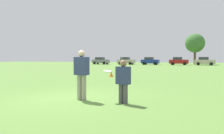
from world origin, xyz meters
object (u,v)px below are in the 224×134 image
at_px(parked_car_mid_left, 126,61).
at_px(parked_car_mid_right, 179,61).
at_px(traffic_cone, 111,74).
at_px(parked_car_near_left, 101,61).
at_px(player_defender, 123,79).
at_px(bystander_sideline_watcher, 121,61).
at_px(parked_car_near_right, 204,61).
at_px(parked_car_center, 150,61).
at_px(frisbee, 108,71).
at_px(player_thrower, 82,72).

bearing_deg(parked_car_mid_left, parked_car_mid_right, 4.83).
height_order(traffic_cone, parked_car_near_left, parked_car_near_left).
distance_m(player_defender, traffic_cone, 10.36).
xyz_separation_m(parked_car_mid_left, bystander_sideline_watcher, (0.20, -4.04, 0.03)).
bearing_deg(bystander_sideline_watcher, parked_car_near_right, 15.69).
distance_m(parked_car_mid_left, parked_car_near_right, 17.69).
bearing_deg(player_defender, bystander_sideline_watcher, 108.49).
bearing_deg(parked_car_near_right, parked_car_center, -179.36).
height_order(parked_car_mid_left, parked_car_center, same).
xyz_separation_m(parked_car_center, parked_car_mid_right, (6.49, 0.31, 0.00)).
bearing_deg(traffic_cone, player_defender, -66.76).
xyz_separation_m(frisbee, parked_car_mid_right, (-0.64, 44.65, -0.08)).
distance_m(parked_car_mid_left, bystander_sideline_watcher, 4.05).
bearing_deg(player_defender, parked_car_mid_left, 107.13).
bearing_deg(parked_car_near_right, bystander_sideline_watcher, -164.31).
height_order(parked_car_center, parked_car_near_right, same).
bearing_deg(frisbee, player_thrower, -170.04).
distance_m(player_defender, parked_car_mid_left, 45.83).
bearing_deg(frisbee, parked_car_mid_left, 106.46).
bearing_deg(parked_car_mid_right, parked_car_near_left, -176.83).
relative_size(parked_car_near_left, parked_car_center, 1.00).
bearing_deg(parked_car_near_right, player_defender, -95.33).
bearing_deg(parked_car_near_left, parked_car_mid_right, 3.17).
height_order(parked_car_center, parked_car_mid_right, same).
relative_size(frisbee, parked_car_mid_right, 0.07).
distance_m(frisbee, traffic_cone, 9.97).
height_order(parked_car_near_left, parked_car_center, same).
height_order(parked_car_center, bystander_sideline_watcher, parked_car_center).
bearing_deg(frisbee, player_defender, -16.87).
distance_m(player_thrower, traffic_cone, 9.85).
bearing_deg(parked_car_mid_right, traffic_cone, -94.58).
relative_size(frisbee, parked_car_near_left, 0.07).
bearing_deg(parked_car_near_right, player_thrower, -97.25).
bearing_deg(frisbee, parked_car_center, 99.14).
relative_size(traffic_cone, parked_car_mid_right, 0.11).
relative_size(player_defender, frisbee, 5.06).
bearing_deg(traffic_cone, player_thrower, -74.83).
bearing_deg(parked_car_near_right, traffic_cone, -103.20).
distance_m(player_thrower, parked_car_near_left, 47.60).
height_order(player_defender, parked_car_mid_right, parked_car_mid_right).
bearing_deg(parked_car_mid_right, player_defender, -88.40).
relative_size(player_thrower, frisbee, 6.25).
height_order(parked_car_near_right, bystander_sideline_watcher, parked_car_near_right).
bearing_deg(parked_car_center, bystander_sideline_watcher, -139.34).
height_order(player_defender, parked_car_mid_left, parked_car_mid_left).
relative_size(player_thrower, parked_car_near_right, 0.41).
xyz_separation_m(player_thrower, traffic_cone, (-2.57, 9.48, -0.74)).
xyz_separation_m(frisbee, traffic_cone, (-3.47, 9.32, -0.78)).
bearing_deg(parked_car_center, traffic_cone, -84.03).
relative_size(parked_car_mid_left, parked_car_near_right, 1.00).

